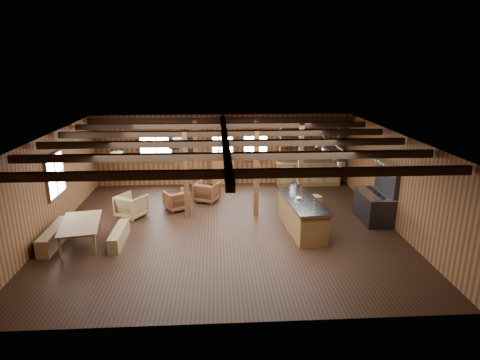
{
  "coord_description": "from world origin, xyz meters",
  "views": [
    {
      "loc": [
        -0.22,
        -11.04,
        4.82
      ],
      "look_at": [
        0.48,
        0.89,
        1.23
      ],
      "focal_mm": 30.0,
      "sensor_mm": 36.0,
      "label": 1
    }
  ],
  "objects_px": {
    "dining_table": "(83,233)",
    "armchair_c": "(132,206)",
    "armchair_b": "(207,192)",
    "kitchen_island": "(302,215)",
    "armchair_a": "(177,200)",
    "commercial_range": "(376,201)"
  },
  "relations": [
    {
      "from": "armchair_c",
      "to": "kitchen_island",
      "type": "bearing_deg",
      "value": -162.7
    },
    {
      "from": "kitchen_island",
      "to": "armchair_a",
      "type": "height_order",
      "value": "kitchen_island"
    },
    {
      "from": "armchair_b",
      "to": "armchair_c",
      "type": "height_order",
      "value": "armchair_c"
    },
    {
      "from": "dining_table",
      "to": "armchair_a",
      "type": "bearing_deg",
      "value": -53.49
    },
    {
      "from": "armchair_b",
      "to": "kitchen_island",
      "type": "bearing_deg",
      "value": 160.64
    },
    {
      "from": "armchair_a",
      "to": "armchair_c",
      "type": "xyz_separation_m",
      "value": [
        -1.37,
        -0.58,
        0.04
      ]
    },
    {
      "from": "kitchen_island",
      "to": "armchair_b",
      "type": "bearing_deg",
      "value": 131.18
    },
    {
      "from": "commercial_range",
      "to": "armchair_b",
      "type": "distance_m",
      "value": 5.65
    },
    {
      "from": "armchair_a",
      "to": "commercial_range",
      "type": "bearing_deg",
      "value": 139.91
    },
    {
      "from": "armchair_a",
      "to": "armchair_c",
      "type": "distance_m",
      "value": 1.48
    },
    {
      "from": "armchair_b",
      "to": "armchair_c",
      "type": "bearing_deg",
      "value": 53.56
    },
    {
      "from": "kitchen_island",
      "to": "armchair_b",
      "type": "height_order",
      "value": "kitchen_island"
    },
    {
      "from": "armchair_c",
      "to": "commercial_range",
      "type": "bearing_deg",
      "value": -153.8
    },
    {
      "from": "armchair_b",
      "to": "armchair_c",
      "type": "xyz_separation_m",
      "value": [
        -2.37,
        -1.33,
        0.02
      ]
    },
    {
      "from": "commercial_range",
      "to": "dining_table",
      "type": "distance_m",
      "value": 8.63
    },
    {
      "from": "dining_table",
      "to": "armchair_c",
      "type": "relative_size",
      "value": 2.18
    },
    {
      "from": "dining_table",
      "to": "armchair_b",
      "type": "relative_size",
      "value": 2.31
    },
    {
      "from": "armchair_a",
      "to": "armchair_c",
      "type": "bearing_deg",
      "value": -5.29
    },
    {
      "from": "dining_table",
      "to": "armchair_b",
      "type": "xyz_separation_m",
      "value": [
        3.3,
        3.25,
        0.04
      ]
    },
    {
      "from": "kitchen_island",
      "to": "armchair_c",
      "type": "relative_size",
      "value": 3.16
    },
    {
      "from": "armchair_c",
      "to": "armchair_b",
      "type": "bearing_deg",
      "value": -118.79
    },
    {
      "from": "dining_table",
      "to": "armchair_c",
      "type": "bearing_deg",
      "value": -36.79
    }
  ]
}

